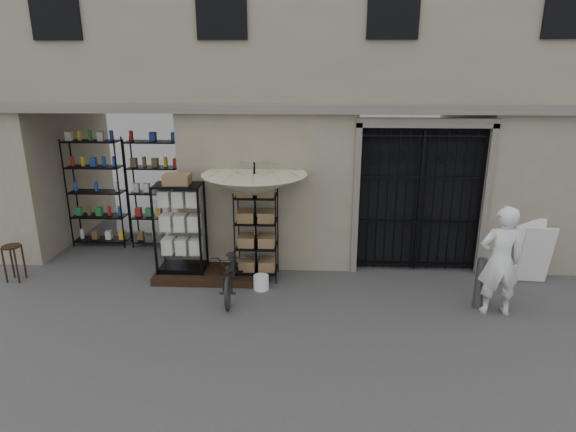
# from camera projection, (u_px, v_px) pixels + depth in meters

# --- Properties ---
(ground) EXTENTS (80.00, 80.00, 0.00)m
(ground) POSITION_uv_depth(u_px,v_px,m) (332.00, 320.00, 7.93)
(ground) COLOR black
(ground) RESTS_ON ground
(main_building) EXTENTS (14.00, 4.00, 9.00)m
(main_building) POSITION_uv_depth(u_px,v_px,m) (331.00, 42.00, 10.41)
(main_building) COLOR gray
(main_building) RESTS_ON ground
(shop_recess) EXTENTS (3.00, 1.70, 3.00)m
(shop_recess) POSITION_uv_depth(u_px,v_px,m) (120.00, 188.00, 10.36)
(shop_recess) COLOR black
(shop_recess) RESTS_ON ground
(shop_shelving) EXTENTS (2.70, 0.50, 2.50)m
(shop_shelving) POSITION_uv_depth(u_px,v_px,m) (127.00, 193.00, 10.91)
(shop_shelving) COLOR black
(shop_shelving) RESTS_ON ground
(iron_gate) EXTENTS (2.50, 0.21, 3.00)m
(iron_gate) POSITION_uv_depth(u_px,v_px,m) (418.00, 198.00, 9.58)
(iron_gate) COLOR black
(iron_gate) RESTS_ON ground
(step_platform) EXTENTS (2.00, 0.90, 0.15)m
(step_platform) POSITION_uv_depth(u_px,v_px,m) (208.00, 274.00, 9.49)
(step_platform) COLOR black
(step_platform) RESTS_ON ground
(display_cabinet) EXTENTS (1.00, 0.80, 1.88)m
(display_cabinet) POSITION_uv_depth(u_px,v_px,m) (181.00, 232.00, 9.29)
(display_cabinet) COLOR black
(display_cabinet) RESTS_ON step_platform
(wire_rack) EXTENTS (0.88, 0.71, 1.78)m
(wire_rack) POSITION_uv_depth(u_px,v_px,m) (257.00, 236.00, 9.27)
(wire_rack) COLOR black
(wire_rack) RESTS_ON ground
(market_umbrella) EXTENTS (1.96, 1.98, 2.79)m
(market_umbrella) POSITION_uv_depth(u_px,v_px,m) (255.00, 179.00, 8.90)
(market_umbrella) COLOR black
(market_umbrella) RESTS_ON ground
(white_bucket) EXTENTS (0.31, 0.31, 0.27)m
(white_bucket) POSITION_uv_depth(u_px,v_px,m) (261.00, 282.00, 8.99)
(white_bucket) COLOR white
(white_bucket) RESTS_ON ground
(bicycle) EXTENTS (0.68, 0.97, 1.77)m
(bicycle) POSITION_uv_depth(u_px,v_px,m) (232.00, 294.00, 8.84)
(bicycle) COLOR black
(bicycle) RESTS_ON ground
(wooden_stool) EXTENTS (0.39, 0.39, 0.72)m
(wooden_stool) POSITION_uv_depth(u_px,v_px,m) (14.00, 262.00, 9.30)
(wooden_stool) COLOR black
(wooden_stool) RESTS_ON ground
(steel_bollard) EXTENTS (0.21, 0.21, 0.90)m
(steel_bollard) POSITION_uv_depth(u_px,v_px,m) (480.00, 283.00, 8.22)
(steel_bollard) COLOR #59595A
(steel_bollard) RESTS_ON ground
(shopkeeper) EXTENTS (0.70, 1.89, 0.45)m
(shopkeeper) POSITION_uv_depth(u_px,v_px,m) (493.00, 312.00, 8.17)
(shopkeeper) COLOR silver
(shopkeeper) RESTS_ON ground
(easel_sign) EXTENTS (0.60, 0.68, 1.16)m
(easel_sign) POSITION_uv_depth(u_px,v_px,m) (533.00, 252.00, 9.21)
(easel_sign) COLOR silver
(easel_sign) RESTS_ON ground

